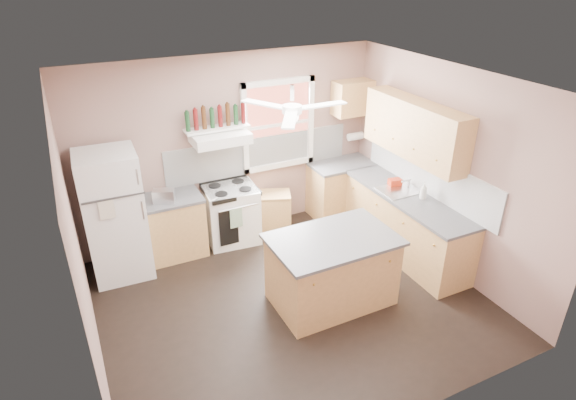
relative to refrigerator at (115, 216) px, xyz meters
name	(u,v)px	position (x,y,z in m)	size (l,w,h in m)	color
floor	(291,300)	(1.77, -1.56, -0.86)	(4.50, 4.50, 0.00)	black
ceiling	(292,85)	(1.77, -1.56, 1.84)	(4.50, 4.50, 0.00)	white
wall_back	(230,147)	(1.77, 0.46, 0.49)	(4.50, 0.05, 2.70)	#8A695F
wall_right	(447,170)	(4.04, -1.56, 0.49)	(0.05, 4.00, 2.70)	#8A695F
wall_left	(75,254)	(-0.51, -1.56, 0.49)	(0.05, 4.00, 2.70)	#8A695F
backsplash_back	(260,154)	(2.22, 0.42, 0.31)	(2.90, 0.03, 0.55)	white
backsplash_right	(428,174)	(4.00, -1.26, 0.31)	(0.03, 2.60, 0.55)	white
window_view	(278,125)	(2.52, 0.42, 0.74)	(1.00, 0.02, 1.20)	brown
window_frame	(279,125)	(2.52, 0.39, 0.74)	(1.16, 0.07, 1.36)	white
refrigerator	(115,216)	(0.00, 0.00, 0.00)	(0.73, 0.71, 1.73)	white
base_cabinet_left	(171,228)	(0.71, 0.14, -0.43)	(0.90, 0.60, 0.86)	#AB7F47
counter_left	(167,199)	(0.71, 0.14, 0.02)	(0.92, 0.62, 0.04)	#49494C
toaster	(164,196)	(0.65, 0.04, 0.13)	(0.28, 0.16, 0.18)	silver
stove	(232,214)	(1.62, 0.14, -0.43)	(0.74, 0.64, 0.86)	white
range_hood	(220,138)	(1.54, 0.19, 0.76)	(0.78, 0.50, 0.14)	white
bottle_shelf	(217,128)	(1.54, 0.31, 0.86)	(0.90, 0.26, 0.03)	white
cart	(272,211)	(2.29, 0.19, -0.57)	(0.58, 0.39, 0.58)	#AB7F47
base_cabinet_corner	(341,190)	(3.52, 0.14, -0.43)	(1.00, 0.60, 0.86)	#AB7F47
base_cabinet_right	(405,226)	(3.72, -1.26, -0.43)	(0.60, 2.20, 0.86)	#AB7F47
counter_corner	(342,164)	(3.52, 0.14, 0.02)	(1.02, 0.62, 0.04)	#49494C
counter_right	(408,197)	(3.71, -1.26, 0.02)	(0.62, 2.22, 0.04)	#49494C
sink	(399,191)	(3.71, -1.06, 0.03)	(0.55, 0.45, 0.03)	silver
faucet	(409,184)	(3.87, -1.06, 0.11)	(0.03, 0.03, 0.14)	silver
upper_cabinet_right	(415,129)	(3.85, -1.06, 0.92)	(0.33, 1.80, 0.76)	#AB7F47
upper_cabinet_corner	(353,98)	(3.72, 0.27, 1.04)	(0.60, 0.33, 0.52)	#AB7F47
paper_towel	(355,136)	(3.84, 0.30, 0.39)	(0.12, 0.12, 0.26)	white
island	(332,271)	(2.21, -1.76, -0.43)	(1.40, 0.89, 0.86)	#AB7F47
island_top	(333,240)	(2.21, -1.76, 0.02)	(1.48, 0.97, 0.04)	#49494C
ceiling_fan_hub	(292,109)	(1.77, -1.56, 1.59)	(0.20, 0.20, 0.08)	white
soap_bottle	(423,191)	(3.83, -1.41, 0.16)	(0.09, 0.09, 0.24)	silver
red_caddy	(395,182)	(3.75, -0.90, 0.09)	(0.18, 0.12, 0.10)	#B1280F
wine_bottles	(216,117)	(1.54, 0.31, 1.02)	(0.86, 0.06, 0.31)	#143819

